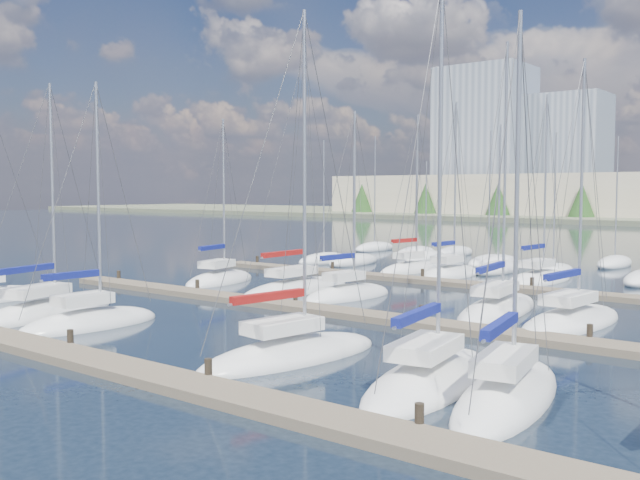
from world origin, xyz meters
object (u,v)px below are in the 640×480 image
Objects in this scene: sailboat_l at (572,322)px; sailboat_h at (220,280)px; sailboat_f at (508,396)px; sailboat_i at (296,289)px; sailboat_n at (412,269)px; sailboat_k at (498,309)px; sailboat_d at (291,355)px; sailboat_c at (90,323)px; sailboat_b at (44,313)px; sailboat_o at (450,274)px; sailboat_j at (348,295)px; sailboat_e at (430,380)px; sailboat_p at (539,279)px.

sailboat_l is 1.11× the size of sailboat_h.
sailboat_f reaches higher than sailboat_h.
sailboat_i is 1.21× the size of sailboat_n.
sailboat_k is 1.07× the size of sailboat_d.
sailboat_c is at bearing -136.37° from sailboat_l.
sailboat_b reaches higher than sailboat_h.
sailboat_l is 19.26m from sailboat_o.
sailboat_l reaches higher than sailboat_h.
sailboat_o is 1.12× the size of sailboat_c.
sailboat_c is 0.97× the size of sailboat_b.
sailboat_l is at bearing 5.88° from sailboat_j.
sailboat_i is at bearing 91.19° from sailboat_c.
sailboat_f is at bearing -10.94° from sailboat_e.
sailboat_o is 1.05× the size of sailboat_n.
sailboat_n is at bearing 121.17° from sailboat_d.
sailboat_o is (-9.43, 12.62, 0.01)m from sailboat_k.
sailboat_e is 17.64m from sailboat_c.
sailboat_h is 0.87× the size of sailboat_d.
sailboat_o is at bearing 59.33° from sailboat_b.
sailboat_j is (-13.28, 13.78, 0.00)m from sailboat_e.
sailboat_i reaches higher than sailboat_e.
sailboat_d is at bearing 6.47° from sailboat_c.
sailboat_e is at bearing 9.80° from sailboat_d.
sailboat_i is at bearing -173.91° from sailboat_j.
sailboat_o is 31.64m from sailboat_f.
sailboat_f is (16.24, -27.15, -0.01)m from sailboat_o.
sailboat_i is at bearing -81.09° from sailboat_n.
sailboat_h reaches higher than sailboat_j.
sailboat_i is 1.33× the size of sailboat_j.
sailboat_d is at bearing 172.45° from sailboat_e.
sailboat_d is (7.56, -27.10, -0.01)m from sailboat_o.
sailboat_c is at bearing -94.90° from sailboat_o.
sailboat_i is (-17.48, 0.47, 0.01)m from sailboat_l.
sailboat_d is (11.69, 0.86, 0.00)m from sailboat_c.
sailboat_n is (-4.01, 14.12, 0.02)m from sailboat_j.
sailboat_o is 0.98× the size of sailboat_d.
sailboat_k is at bearing -10.68° from sailboat_h.
sailboat_n is at bearing 170.62° from sailboat_o.
sailboat_k reaches higher than sailboat_p.
sailboat_i is (-10.26, -14.19, 0.00)m from sailboat_p.
sailboat_j is at bearing 75.81° from sailboat_c.
sailboat_f is 1.04× the size of sailboat_h.
sailboat_d reaches higher than sailboat_l.
sailboat_f is (20.05, -28.02, -0.02)m from sailboat_n.
sailboat_d is at bearing -11.50° from sailboat_b.
sailboat_h is (-27.22, 14.19, -0.00)m from sailboat_f.
sailboat_p is at bearing 74.06° from sailboat_j.
sailboat_k is at bearing 26.46° from sailboat_b.
sailboat_n is (-17.29, 27.90, 0.02)m from sailboat_e.
sailboat_o reaches higher than sailboat_n.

